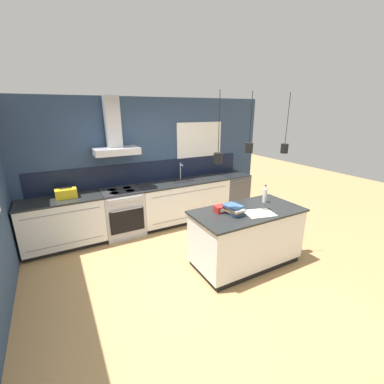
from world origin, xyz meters
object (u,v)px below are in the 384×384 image
red_supply_box (221,209)px  book_stack (233,209)px  bottle_on_island (265,195)px  dishwasher (232,192)px  yellow_toolbox (66,194)px  oven_range (123,212)px

red_supply_box → book_stack: bearing=-54.4°
bottle_on_island → book_stack: size_ratio=0.88×
dishwasher → yellow_toolbox: 3.61m
oven_range → book_stack: book_stack is taller
book_stack → red_supply_box: size_ratio=1.69×
book_stack → oven_range: bearing=120.9°
bottle_on_island → book_stack: bottle_on_island is taller
bottle_on_island → book_stack: 0.77m
red_supply_box → yellow_toolbox: (-1.98, 1.79, 0.03)m
oven_range → bottle_on_island: (1.91, -1.79, 0.58)m
oven_range → red_supply_box: bearing=-59.5°
red_supply_box → yellow_toolbox: yellow_toolbox is taller
oven_range → dishwasher: 2.64m
bottle_on_island → yellow_toolbox: bottle_on_island is taller
bottle_on_island → red_supply_box: bearing=179.9°
oven_range → yellow_toolbox: (-0.93, 0.00, 0.54)m
oven_range → bottle_on_island: size_ratio=3.08×
book_stack → yellow_toolbox: (-2.09, 1.94, 0.01)m
book_stack → yellow_toolbox: bearing=137.1°
book_stack → red_supply_box: 0.19m
bottle_on_island → red_supply_box: bottle_on_island is taller
bottle_on_island → dishwasher: bearing=68.0°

